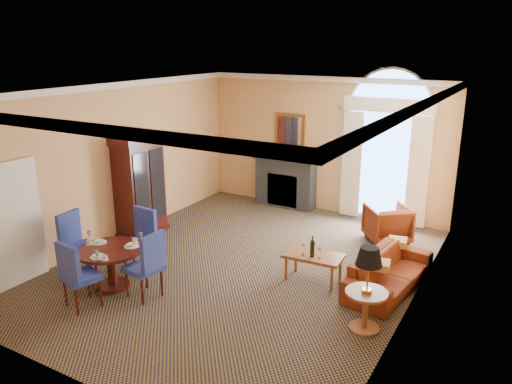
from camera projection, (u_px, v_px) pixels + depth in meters
The scene contains 12 objects.
ground at pixel (243, 266), 9.16m from camera, with size 7.50×7.50×0.00m, color #111737.
room_envelope at pixel (259, 125), 9.00m from camera, with size 6.04×7.52×3.45m.
armoire at pixel (140, 187), 10.44m from camera, with size 0.62×1.09×2.15m.
dining_table at pixel (111, 259), 8.26m from camera, with size 1.10×1.10×0.89m.
dining_chair_north at pixel (142, 235), 8.93m from camera, with size 0.65×0.65×1.12m.
dining_chair_south at pixel (75, 272), 7.52m from camera, with size 0.62×0.62×1.12m.
dining_chair_east at pixel (148, 261), 7.87m from camera, with size 0.57×0.57×1.12m.
dining_chair_west at pixel (74, 239), 8.74m from camera, with size 0.64×0.64×1.12m.
sofa at pixel (389, 272), 8.28m from camera, with size 2.03×0.79×0.59m, color maroon.
armchair at pixel (387, 224), 10.23m from camera, with size 0.81×0.84×0.76m, color maroon.
coffee_table at pixel (313, 257), 8.46m from camera, with size 1.02×0.61×0.87m.
side_table at pixel (368, 279), 6.94m from camera, with size 0.60×0.60×1.25m.
Camera 1 is at (4.37, -7.14, 3.98)m, focal length 35.00 mm.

